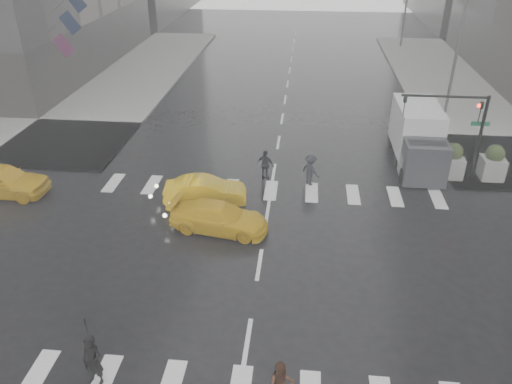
# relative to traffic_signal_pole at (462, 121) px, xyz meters

# --- Properties ---
(ground) EXTENTS (120.00, 120.00, 0.00)m
(ground) POSITION_rel_traffic_signal_pole_xyz_m (-9.01, -8.01, -3.22)
(ground) COLOR black
(ground) RESTS_ON ground
(sidewalk_nw) EXTENTS (35.00, 35.00, 0.15)m
(sidewalk_nw) POSITION_rel_traffic_signal_pole_xyz_m (-28.51, 9.49, -3.14)
(sidewalk_nw) COLOR gray
(sidewalk_nw) RESTS_ON ground
(road_markings) EXTENTS (18.00, 48.00, 0.01)m
(road_markings) POSITION_rel_traffic_signal_pole_xyz_m (-9.01, -8.01, -3.21)
(road_markings) COLOR silver
(road_markings) RESTS_ON ground
(traffic_signal_pole) EXTENTS (4.45, 0.42, 4.50)m
(traffic_signal_pole) POSITION_rel_traffic_signal_pole_xyz_m (0.00, 0.00, 0.00)
(traffic_signal_pole) COLOR black
(traffic_signal_pole) RESTS_ON ground
(street_lamp_near) EXTENTS (2.15, 0.22, 9.00)m
(street_lamp_near) POSITION_rel_traffic_signal_pole_xyz_m (1.86, 9.99, 1.73)
(street_lamp_near) COLOR #59595B
(street_lamp_near) RESTS_ON ground
(planter_west) EXTENTS (1.10, 1.10, 1.80)m
(planter_west) POSITION_rel_traffic_signal_pole_xyz_m (-2.01, 0.19, -2.23)
(planter_west) COLOR gray
(planter_west) RESTS_ON ground
(planter_mid) EXTENTS (1.10, 1.10, 1.80)m
(planter_mid) POSITION_rel_traffic_signal_pole_xyz_m (-0.01, 0.19, -2.23)
(planter_mid) COLOR gray
(planter_mid) RESTS_ON ground
(planter_east) EXTENTS (1.10, 1.10, 1.80)m
(planter_east) POSITION_rel_traffic_signal_pole_xyz_m (1.99, 0.19, -2.23)
(planter_east) COLOR gray
(planter_east) RESTS_ON ground
(flag_cluster) EXTENTS (2.87, 3.06, 4.69)m
(flag_cluster) POSITION_rel_traffic_signal_pole_xyz_m (-24.09, 10.49, 2.42)
(flag_cluster) COLOR #59595B
(flag_cluster) RESTS_ON ground
(pedestrian_black) EXTENTS (1.12, 1.14, 2.43)m
(pedestrian_black) POSITION_rel_traffic_signal_pole_xyz_m (-13.15, -14.01, -1.63)
(pedestrian_black) COLOR black
(pedestrian_black) RESTS_ON ground
(pedestrian_brown) EXTENTS (0.82, 0.69, 1.49)m
(pedestrian_brown) POSITION_rel_traffic_signal_pole_xyz_m (-7.83, -14.19, -2.47)
(pedestrian_brown) COLOR #3F2416
(pedestrian_brown) RESTS_ON ground
(pedestrian_far_a) EXTENTS (1.09, 0.88, 1.61)m
(pedestrian_far_a) POSITION_rel_traffic_signal_pole_xyz_m (-9.38, -0.79, -2.41)
(pedestrian_far_a) COLOR black
(pedestrian_far_a) RESTS_ON ground
(pedestrian_far_b) EXTENTS (1.17, 1.11, 1.61)m
(pedestrian_far_b) POSITION_rel_traffic_signal_pole_xyz_m (-7.12, -1.16, -2.41)
(pedestrian_far_b) COLOR black
(pedestrian_far_b) RESTS_ON ground
(taxi_front) EXTENTS (4.53, 1.88, 1.54)m
(taxi_front) POSITION_rel_traffic_signal_pole_xyz_m (-21.88, -3.68, -2.45)
(taxi_front) COLOR yellow
(taxi_front) RESTS_ON ground
(taxi_mid) EXTENTS (3.94, 1.79, 1.25)m
(taxi_mid) POSITION_rel_traffic_signal_pole_xyz_m (-11.97, -3.50, -2.59)
(taxi_mid) COLOR yellow
(taxi_mid) RESTS_ON ground
(taxi_rear) EXTENTS (3.95, 2.27, 1.22)m
(taxi_rear) POSITION_rel_traffic_signal_pole_xyz_m (-10.95, -5.72, -2.60)
(taxi_rear) COLOR yellow
(taxi_rear) RESTS_ON ground
(box_truck) EXTENTS (2.17, 5.80, 3.08)m
(box_truck) POSITION_rel_traffic_signal_pole_xyz_m (-1.51, 1.71, -1.57)
(box_truck) COLOR silver
(box_truck) RESTS_ON ground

